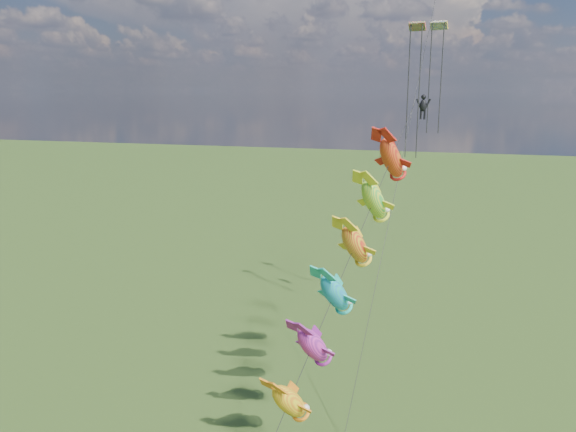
# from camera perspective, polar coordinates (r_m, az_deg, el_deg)

# --- Properties ---
(ground) EXTENTS (300.00, 300.00, 0.00)m
(ground) POSITION_cam_1_polar(r_m,az_deg,el_deg) (34.37, -22.18, -19.56)
(ground) COLOR #1D380E
(fish_windsock_rig) EXTENTS (5.62, 15.03, 17.11)m
(fish_windsock_rig) POSITION_cam_1_polar(r_m,az_deg,el_deg) (26.46, 5.80, -5.39)
(fish_windsock_rig) COLOR #4F3D28
(fish_windsock_rig) RESTS_ON ground
(parafoil_rig) EXTENTS (3.89, 17.38, 26.05)m
(parafoil_rig) POSITION_cam_1_polar(r_m,az_deg,el_deg) (40.17, 13.54, 12.08)
(parafoil_rig) COLOR #4F3D28
(parafoil_rig) RESTS_ON ground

